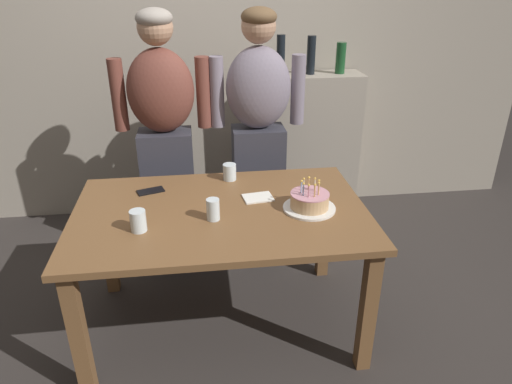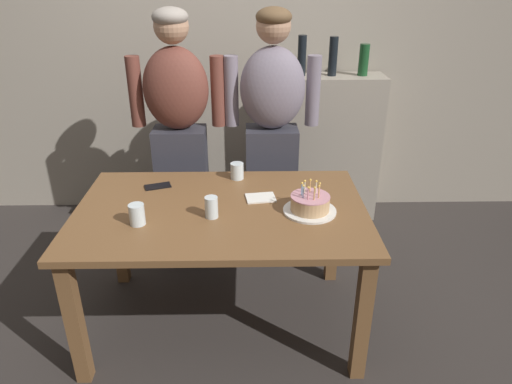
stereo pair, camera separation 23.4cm
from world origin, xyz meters
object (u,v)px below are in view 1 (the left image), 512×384
object	(u,v)px
person_woman_cardigan	(258,135)
birthday_cake	(310,202)
water_glass_near	(230,172)
water_glass_far	(138,221)
water_glass_side	(213,209)
person_man_bearded	(165,138)
napkin_stack	(258,198)
cell_phone	(151,191)

from	to	relation	value
person_woman_cardigan	birthday_cake	bearing A→B (deg)	100.55
birthday_cake	person_woman_cardigan	size ratio (longest dim) A/B	0.16
water_glass_near	water_glass_far	xyz separation A→B (m)	(-0.47, -0.54, 0.00)
water_glass_side	water_glass_far	bearing A→B (deg)	-169.60
person_man_bearded	napkin_stack	bearing A→B (deg)	127.62
water_glass_near	water_glass_far	world-z (taller)	water_glass_far
person_man_bearded	water_glass_side	bearing A→B (deg)	106.98
cell_phone	person_man_bearded	world-z (taller)	person_man_bearded
napkin_stack	person_woman_cardigan	world-z (taller)	person_woman_cardigan
water_glass_far	person_woman_cardigan	distance (m)	1.16
cell_phone	napkin_stack	world-z (taller)	same
birthday_cake	person_man_bearded	world-z (taller)	person_man_bearded
napkin_stack	person_woman_cardigan	size ratio (longest dim) A/B	0.09
person_woman_cardigan	person_man_bearded	bearing A→B (deg)	0.00
cell_phone	napkin_stack	size ratio (longest dim) A/B	0.92
birthday_cake	water_glass_side	xyz separation A→B (m)	(-0.49, -0.04, 0.01)
water_glass_far	cell_phone	size ratio (longest dim) A/B	0.72
birthday_cake	napkin_stack	xyz separation A→B (m)	(-0.24, 0.16, -0.04)
person_man_bearded	person_woman_cardigan	xyz separation A→B (m)	(0.60, 0.00, 0.00)
cell_phone	water_glass_far	bearing A→B (deg)	-111.73
water_glass_side	cell_phone	xyz separation A→B (m)	(-0.33, 0.36, -0.05)
cell_phone	person_man_bearded	distance (m)	0.53
cell_phone	water_glass_side	bearing A→B (deg)	-66.27
cell_phone	person_woman_cardigan	bearing A→B (deg)	18.37
birthday_cake	person_man_bearded	distance (m)	1.12
water_glass_side	person_man_bearded	bearing A→B (deg)	106.98
napkin_stack	water_glass_near	bearing A→B (deg)	115.94
water_glass_near	water_glass_far	bearing A→B (deg)	-131.29
water_glass_near	water_glass_side	distance (m)	0.49
water_glass_far	napkin_stack	size ratio (longest dim) A/B	0.67
person_man_bearded	person_woman_cardigan	bearing A→B (deg)	-180.00
water_glass_near	water_glass_side	bearing A→B (deg)	-104.04
water_glass_side	napkin_stack	distance (m)	0.32
water_glass_far	person_man_bearded	bearing A→B (deg)	84.64
birthday_cake	water_glass_near	bearing A→B (deg)	131.41
napkin_stack	person_man_bearded	xyz separation A→B (m)	(-0.51, 0.67, 0.13)
water_glass_near	cell_phone	world-z (taller)	water_glass_near
water_glass_far	person_man_bearded	distance (m)	0.94
birthday_cake	napkin_stack	size ratio (longest dim) A/B	1.73
water_glass_side	person_woman_cardigan	distance (m)	0.94
water_glass_near	person_man_bearded	world-z (taller)	person_man_bearded
cell_phone	person_man_bearded	bearing A→B (deg)	63.90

